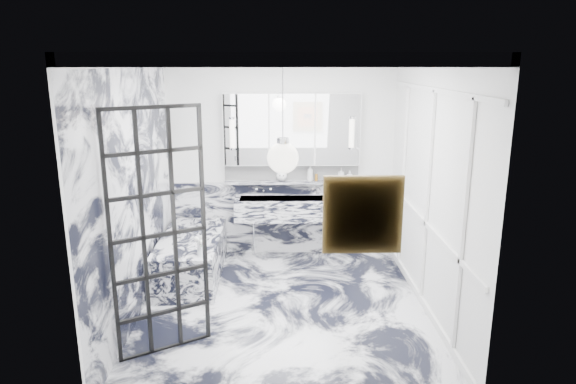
{
  "coord_description": "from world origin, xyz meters",
  "views": [
    {
      "loc": [
        -0.06,
        -5.36,
        2.74
      ],
      "look_at": [
        0.07,
        0.5,
        1.24
      ],
      "focal_mm": 32.0,
      "sensor_mm": 36.0,
      "label": 1
    }
  ],
  "objects_px": {
    "crittall_door": "(159,235)",
    "trough_sink": "(292,208)",
    "mirror_cabinet": "(292,129)",
    "bathtub": "(192,257)"
  },
  "relations": [
    {
      "from": "mirror_cabinet",
      "to": "crittall_door",
      "type": "bearing_deg",
      "value": -117.05
    },
    {
      "from": "mirror_cabinet",
      "to": "bathtub",
      "type": "bearing_deg",
      "value": -147.94
    },
    {
      "from": "crittall_door",
      "to": "trough_sink",
      "type": "relative_size",
      "value": 1.47
    },
    {
      "from": "trough_sink",
      "to": "bathtub",
      "type": "distance_m",
      "value": 1.55
    },
    {
      "from": "crittall_door",
      "to": "trough_sink",
      "type": "bearing_deg",
      "value": 31.91
    },
    {
      "from": "bathtub",
      "to": "trough_sink",
      "type": "bearing_deg",
      "value": 26.48
    },
    {
      "from": "crittall_door",
      "to": "bathtub",
      "type": "distance_m",
      "value": 1.95
    },
    {
      "from": "bathtub",
      "to": "crittall_door",
      "type": "bearing_deg",
      "value": -89.39
    },
    {
      "from": "trough_sink",
      "to": "mirror_cabinet",
      "type": "xyz_separation_m",
      "value": [
        -0.0,
        0.17,
        1.09
      ]
    },
    {
      "from": "trough_sink",
      "to": "mirror_cabinet",
      "type": "height_order",
      "value": "mirror_cabinet"
    }
  ]
}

